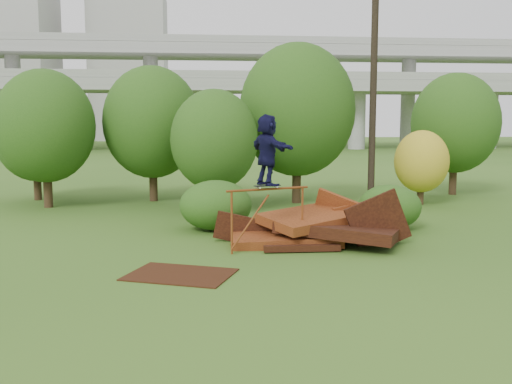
{
  "coord_description": "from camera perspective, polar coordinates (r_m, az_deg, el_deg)",
  "views": [
    {
      "loc": [
        -2.27,
        -13.39,
        3.49
      ],
      "look_at": [
        -0.8,
        2.0,
        1.6
      ],
      "focal_mm": 40.0,
      "sensor_mm": 36.0,
      "label": 1
    }
  ],
  "objects": [
    {
      "name": "shrub_left",
      "position": [
        18.56,
        -4.05,
        -1.33
      ],
      "size": [
        2.36,
        2.18,
        1.63
      ],
      "primitive_type": "ellipsoid",
      "color": "#194311",
      "rests_on": "ground"
    },
    {
      "name": "freeway_overpass",
      "position": [
        76.65,
        -3.83,
        12.08
      ],
      "size": [
        160.0,
        15.0,
        13.7
      ],
      "color": "gray",
      "rests_on": "ground"
    },
    {
      "name": "scrap_pile",
      "position": [
        16.65,
        5.98,
        -3.68
      ],
      "size": [
        5.69,
        3.67,
        2.03
      ],
      "color": "#491A0D",
      "rests_on": "ground"
    },
    {
      "name": "tree_5",
      "position": [
        29.15,
        19.3,
        6.51
      ],
      "size": [
        4.17,
        4.17,
        5.86
      ],
      "color": "black",
      "rests_on": "ground"
    },
    {
      "name": "skater",
      "position": [
        15.35,
        1.15,
        4.24
      ],
      "size": [
        1.28,
        1.84,
        1.91
      ],
      "primitive_type": "imported",
      "rotation": [
        0.0,
        0.0,
        2.02
      ],
      "color": "black",
      "rests_on": "skateboard"
    },
    {
      "name": "utility_pole",
      "position": [
        24.22,
        11.66,
        10.28
      ],
      "size": [
        1.4,
        0.28,
        9.74
      ],
      "color": "black",
      "rests_on": "ground"
    },
    {
      "name": "skateboard",
      "position": [
        15.42,
        1.14,
        0.63
      ],
      "size": [
        0.75,
        0.43,
        0.08
      ],
      "rotation": [
        0.0,
        0.0,
        0.35
      ],
      "color": "black",
      "rests_on": "grind_rail"
    },
    {
      "name": "tree_6",
      "position": [
        27.4,
        -21.2,
        5.21
      ],
      "size": [
        3.5,
        3.5,
        4.89
      ],
      "color": "black",
      "rests_on": "ground"
    },
    {
      "name": "building_left",
      "position": [
        114.99,
        -24.22,
        13.38
      ],
      "size": [
        18.0,
        16.0,
        35.0
      ],
      "primitive_type": "cube",
      "color": "#9E9E99",
      "rests_on": "ground"
    },
    {
      "name": "tree_0",
      "position": [
        24.83,
        -20.34,
        6.19
      ],
      "size": [
        4.0,
        4.0,
        5.65
      ],
      "color": "black",
      "rests_on": "ground"
    },
    {
      "name": "ground",
      "position": [
        14.03,
        4.07,
        -7.46
      ],
      "size": [
        240.0,
        240.0,
        0.0
      ],
      "primitive_type": "plane",
      "color": "#2D5116",
      "rests_on": "ground"
    },
    {
      "name": "tree_3",
      "position": [
        24.73,
        4.14,
        8.18
      ],
      "size": [
        4.95,
        4.95,
        6.87
      ],
      "color": "black",
      "rests_on": "ground"
    },
    {
      "name": "tree_1",
      "position": [
        25.65,
        -10.35,
        6.87
      ],
      "size": [
        4.29,
        4.29,
        5.97
      ],
      "color": "black",
      "rests_on": "ground"
    },
    {
      "name": "shrub_right",
      "position": [
        19.2,
        13.21,
        -1.47
      ],
      "size": [
        2.07,
        1.9,
        1.47
      ],
      "primitive_type": "ellipsoid",
      "color": "#194311",
      "rests_on": "ground"
    },
    {
      "name": "grind_rail",
      "position": [
        15.51,
        1.22,
        -1.41
      ],
      "size": [
        2.33,
        0.89,
        1.73
      ],
      "color": "brown",
      "rests_on": "ground"
    },
    {
      "name": "tree_2",
      "position": [
        22.11,
        -4.19,
        5.22
      ],
      "size": [
        3.39,
        3.39,
        4.78
      ],
      "color": "black",
      "rests_on": "ground"
    },
    {
      "name": "flat_plate",
      "position": [
        13.36,
        -7.59,
        -8.18
      ],
      "size": [
        2.78,
        2.4,
        0.03
      ],
      "primitive_type": "cube",
      "rotation": [
        0.0,
        0.0,
        -0.37
      ],
      "color": "#32180A",
      "rests_on": "ground"
    },
    {
      "name": "tree_4",
      "position": [
        25.21,
        16.22,
        2.95
      ],
      "size": [
        2.3,
        2.3,
        3.17
      ],
      "color": "black",
      "rests_on": "ground"
    },
    {
      "name": "building_right",
      "position": [
        116.68,
        -12.48,
        11.99
      ],
      "size": [
        14.0,
        14.0,
        28.0
      ],
      "primitive_type": "cube",
      "color": "#9E9E99",
      "rests_on": "ground"
    }
  ]
}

